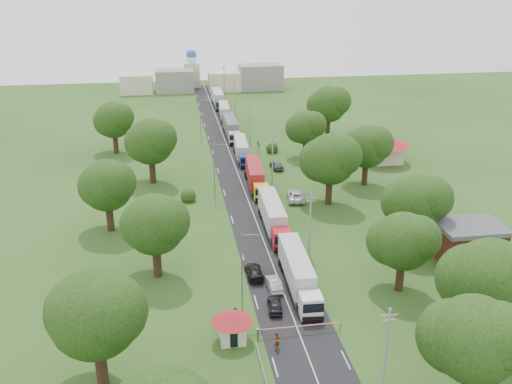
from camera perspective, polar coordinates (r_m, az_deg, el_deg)
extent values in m
plane|color=#254617|center=(84.27, 0.53, -4.29)|extent=(260.00, 260.00, 0.00)
cube|color=black|center=(102.49, -1.30, 0.46)|extent=(8.00, 200.00, 0.04)
cylinder|color=slate|center=(61.99, 0.20, -13.97)|extent=(0.20, 0.20, 1.10)
cube|color=slate|center=(61.70, 0.20, -13.59)|extent=(0.35, 0.35, 0.25)
cylinder|color=red|center=(62.47, 4.39, -13.23)|extent=(9.00, 0.12, 0.12)
cylinder|color=slate|center=(63.81, 8.42, -13.14)|extent=(0.10, 0.10, 1.00)
cube|color=beige|center=(61.32, -2.37, -13.69)|extent=(2.60, 2.60, 2.40)
cone|color=maroon|center=(60.36, -2.39, -12.37)|extent=(4.40, 4.40, 1.10)
cube|color=black|center=(61.33, -1.12, -13.44)|extent=(0.02, 1.20, 0.90)
cube|color=black|center=(60.37, -2.22, -14.55)|extent=(0.80, 0.02, 1.90)
cylinder|color=slate|center=(115.47, 0.33, 3.93)|extent=(0.12, 0.12, 4.00)
cylinder|color=slate|center=(117.74, 0.15, 4.27)|extent=(0.12, 0.12, 4.00)
cube|color=navy|center=(116.14, 0.24, 4.85)|extent=(0.06, 3.00, 1.00)
cube|color=silver|center=(116.14, 0.24, 4.85)|extent=(0.07, 3.10, 0.06)
cylinder|color=gray|center=(54.19, 12.86, -15.29)|extent=(0.24, 0.24, 9.00)
cube|color=gray|center=(52.05, 13.20, -11.92)|extent=(1.60, 0.10, 0.10)
cube|color=gray|center=(52.32, 13.16, -12.38)|extent=(1.20, 0.10, 0.10)
cylinder|color=gray|center=(77.22, 5.43, -3.19)|extent=(0.24, 0.24, 9.00)
cube|color=gray|center=(75.74, 5.53, -0.57)|extent=(1.60, 0.10, 0.10)
cube|color=gray|center=(75.92, 5.51, -0.92)|extent=(1.20, 0.10, 0.10)
cylinder|color=gray|center=(102.75, 1.65, 3.17)|extent=(0.24, 0.24, 9.00)
cube|color=gray|center=(101.64, 1.67, 5.21)|extent=(1.60, 0.10, 0.10)
cube|color=gray|center=(101.78, 1.67, 4.94)|extent=(1.20, 0.10, 0.10)
cylinder|color=gray|center=(129.30, -0.62, 6.96)|extent=(0.24, 0.24, 9.00)
cube|color=gray|center=(128.42, -0.63, 8.61)|extent=(1.60, 0.10, 0.10)
cube|color=gray|center=(128.53, -0.63, 8.39)|extent=(1.20, 0.10, 0.10)
cylinder|color=gray|center=(156.36, -2.13, 9.45)|extent=(0.24, 0.24, 9.00)
cube|color=gray|center=(155.64, -2.15, 10.82)|extent=(1.60, 0.10, 0.10)
cube|color=gray|center=(155.73, -2.15, 10.64)|extent=(1.20, 0.10, 0.10)
cylinder|color=gray|center=(183.71, -3.20, 11.19)|extent=(0.24, 0.24, 9.00)
cube|color=gray|center=(183.09, -3.23, 12.36)|extent=(1.60, 0.10, 0.10)
cube|color=gray|center=(183.16, -3.23, 12.21)|extent=(1.20, 0.10, 0.10)
cylinder|color=slate|center=(63.68, -1.42, -8.21)|extent=(0.16, 0.16, 10.00)
cube|color=slate|center=(61.62, -0.62, -4.33)|extent=(1.80, 0.10, 0.10)
cube|color=slate|center=(61.79, 0.11, -4.41)|extent=(0.50, 0.22, 0.15)
cylinder|color=slate|center=(95.56, -4.19, 2.04)|extent=(0.16, 0.16, 10.00)
cube|color=slate|center=(94.21, -3.72, 4.77)|extent=(1.80, 0.10, 0.10)
cube|color=slate|center=(94.32, -3.24, 4.70)|extent=(0.50, 0.22, 0.15)
cylinder|color=slate|center=(129.08, -5.56, 7.07)|extent=(0.16, 0.16, 10.00)
cube|color=slate|center=(128.07, -5.23, 9.13)|extent=(1.80, 0.10, 0.10)
cube|color=slate|center=(128.16, -4.86, 9.08)|extent=(0.50, 0.22, 0.15)
sphere|color=black|center=(53.07, 21.04, -13.58)|extent=(7.70, 7.70, 7.70)
sphere|color=black|center=(52.52, 23.09, -13.21)|extent=(6.05, 6.05, 6.05)
sphere|color=black|center=(53.85, 19.20, -13.47)|extent=(6.60, 6.60, 6.60)
cylinder|color=#382616|center=(64.15, 21.75, -12.50)|extent=(1.12, 1.12, 4.55)
sphere|color=black|center=(61.38, 22.45, -8.13)|extent=(8.40, 8.40, 8.40)
sphere|color=black|center=(62.19, 20.73, -8.11)|extent=(7.20, 7.20, 7.20)
cylinder|color=#382616|center=(71.67, 14.19, -8.14)|extent=(1.04, 1.04, 3.85)
sphere|color=black|center=(69.55, 14.54, -4.78)|extent=(7.00, 7.00, 7.00)
sphere|color=black|center=(68.91, 15.87, -4.48)|extent=(5.50, 5.50, 5.50)
sphere|color=black|center=(70.42, 13.36, -4.78)|extent=(6.00, 6.00, 6.00)
cylinder|color=#382616|center=(81.97, 15.45, -4.26)|extent=(1.08, 1.08, 4.20)
sphere|color=black|center=(79.98, 15.80, -0.94)|extent=(7.70, 7.70, 7.70)
sphere|color=black|center=(79.33, 17.08, -0.62)|extent=(6.05, 6.05, 6.05)
sphere|color=black|center=(80.90, 14.66, -0.98)|extent=(6.60, 6.60, 6.60)
cylinder|color=#382616|center=(95.07, 7.29, 0.07)|extent=(1.12, 1.12, 4.55)
sphere|color=black|center=(93.22, 7.45, 3.26)|extent=(8.40, 8.40, 8.40)
sphere|color=black|center=(92.29, 8.58, 3.60)|extent=(6.60, 6.60, 6.60)
sphere|color=black|center=(94.46, 6.48, 3.17)|extent=(7.20, 7.20, 7.20)
cylinder|color=#382616|center=(104.96, 10.83, 1.80)|extent=(1.08, 1.08, 4.20)
sphere|color=black|center=(103.40, 11.03, 4.48)|extent=(7.70, 7.70, 7.70)
sphere|color=black|center=(102.66, 11.99, 4.77)|extent=(6.05, 6.05, 6.05)
sphere|color=black|center=(104.44, 10.19, 4.39)|extent=(6.60, 6.60, 6.60)
cylinder|color=#382616|center=(118.51, 4.93, 4.27)|extent=(1.04, 1.04, 3.85)
sphere|color=black|center=(117.25, 5.01, 6.45)|extent=(7.00, 7.00, 7.00)
sphere|color=black|center=(116.42, 5.74, 6.70)|extent=(5.50, 5.50, 5.50)
sphere|color=black|center=(118.32, 4.38, 6.36)|extent=(6.00, 6.00, 6.00)
cylinder|color=#382616|center=(134.63, 7.18, 6.40)|extent=(1.12, 1.12, 4.55)
sphere|color=black|center=(133.33, 7.29, 8.71)|extent=(8.40, 8.40, 8.40)
sphere|color=black|center=(132.44, 8.09, 8.99)|extent=(6.60, 6.60, 6.60)
sphere|color=black|center=(134.55, 6.61, 8.59)|extent=(7.20, 7.20, 7.20)
cylinder|color=#382616|center=(56.89, -15.22, -16.34)|extent=(1.12, 1.12, 4.55)
sphere|color=black|center=(53.75, -15.79, -11.60)|extent=(8.40, 8.40, 8.40)
sphere|color=black|center=(52.08, -14.36, -11.43)|extent=(6.60, 6.60, 6.60)
sphere|color=black|center=(55.50, -16.82, -11.33)|extent=(7.20, 7.20, 7.20)
cylinder|color=#382616|center=(73.49, -9.86, -6.84)|extent=(1.08, 1.08, 4.20)
sphere|color=black|center=(71.26, -10.11, -3.20)|extent=(7.70, 7.70, 7.70)
sphere|color=black|center=(69.88, -9.04, -2.89)|extent=(6.05, 6.05, 6.05)
sphere|color=black|center=(72.78, -10.94, -3.20)|extent=(6.60, 6.60, 6.60)
cylinder|color=#382616|center=(87.52, -14.39, -2.49)|extent=(1.08, 1.08, 4.20)
sphere|color=black|center=(85.66, -14.70, 0.66)|extent=(7.70, 7.70, 7.70)
sphere|color=black|center=(84.21, -13.89, 0.98)|extent=(6.05, 6.05, 6.05)
sphere|color=black|center=(87.25, -15.31, 0.59)|extent=(6.60, 6.60, 6.60)
cylinder|color=#382616|center=(105.70, -10.31, 2.08)|extent=(1.12, 1.12, 4.55)
sphere|color=black|center=(104.05, -10.51, 4.98)|extent=(8.40, 8.40, 8.40)
sphere|color=black|center=(102.61, -9.72, 5.33)|extent=(6.60, 6.60, 6.60)
sphere|color=black|center=(105.70, -11.13, 4.85)|extent=(7.20, 7.20, 7.20)
cylinder|color=#382616|center=(125.32, -13.86, 4.74)|extent=(1.08, 1.08, 4.20)
sphere|color=black|center=(124.02, -14.06, 7.01)|extent=(7.70, 7.70, 7.70)
sphere|color=black|center=(122.65, -13.49, 7.30)|extent=(6.05, 6.05, 6.05)
sphere|color=black|center=(125.59, -14.50, 6.89)|extent=(6.60, 6.60, 6.60)
cube|color=maroon|center=(81.32, 20.46, -4.93)|extent=(8.00, 6.00, 4.60)
cube|color=#47494F|center=(80.27, 20.70, -3.26)|extent=(8.60, 6.60, 0.60)
cube|color=beige|center=(118.39, 12.60, 3.85)|extent=(7.00, 5.00, 4.00)
cone|color=maroon|center=(117.59, 12.71, 5.19)|extent=(10.08, 10.08, 1.80)
cube|color=gray|center=(187.93, -8.15, 10.93)|extent=(12.00, 8.00, 7.00)
cube|color=beige|center=(188.92, -3.20, 11.01)|extent=(10.00, 8.00, 6.00)
cube|color=gray|center=(190.30, 0.46, 11.42)|extent=(14.00, 8.00, 8.00)
cube|color=beige|center=(188.24, -11.85, 10.56)|extent=(10.00, 8.00, 6.00)
cube|color=beige|center=(195.90, -6.42, 11.57)|extent=(5.00, 5.00, 8.00)
cylinder|color=silver|center=(195.14, -6.48, 13.02)|extent=(3.20, 3.20, 2.00)
sphere|color=#2659B2|center=(194.92, -6.50, 13.48)|extent=(3.40, 3.40, 3.40)
cube|color=white|center=(64.92, 5.48, -11.19)|extent=(2.54, 2.54, 2.56)
cube|color=black|center=(63.72, 5.77, -11.50)|extent=(2.36, 0.10, 1.13)
cube|color=slate|center=(64.52, 5.71, -12.51)|extent=(2.26, 0.33, 0.36)
cube|color=slate|center=(71.30, 4.05, -8.72)|extent=(2.76, 11.85, 0.31)
cube|color=#B7B7BC|center=(70.66, 4.03, -7.30)|extent=(2.97, 12.17, 3.07)
cylinder|color=black|center=(64.76, 5.65, -12.42)|extent=(2.41, 1.02, 1.02)
cylinder|color=black|center=(66.25, 5.25, -11.56)|extent=(2.41, 1.02, 1.02)
cylinder|color=black|center=(74.47, 3.43, -7.53)|extent=(2.41, 1.02, 1.02)
cylinder|color=black|center=(75.79, 3.19, -6.98)|extent=(2.41, 1.02, 1.02)
cube|color=red|center=(79.44, 2.59, -4.68)|extent=(2.57, 2.57, 2.61)
cube|color=black|center=(78.17, 2.77, -4.84)|extent=(2.40, 0.09, 1.15)
cube|color=slate|center=(78.85, 2.74, -5.74)|extent=(2.30, 0.32, 0.36)
cube|color=slate|center=(86.28, 1.62, -3.10)|extent=(2.75, 12.05, 0.31)
cube|color=#B8B8B8|center=(85.81, 1.60, -1.87)|extent=(2.97, 12.37, 3.13)
cylinder|color=black|center=(79.10, 2.71, -5.69)|extent=(2.45, 1.04, 1.04)
cylinder|color=black|center=(80.75, 2.44, -5.10)|extent=(2.45, 1.04, 1.04)
cylinder|color=black|center=(89.66, 1.20, -2.30)|extent=(2.45, 1.04, 1.04)
cylinder|color=black|center=(91.08, 1.03, -1.92)|extent=(2.45, 1.04, 1.04)
cube|color=yellow|center=(96.15, 0.51, 0.03)|extent=(2.57, 2.57, 2.51)
cube|color=black|center=(94.90, 0.64, -0.03)|extent=(2.31, 0.18, 1.11)
cube|color=slate|center=(95.46, 0.63, -0.78)|extent=(2.22, 0.40, 0.35)
cube|color=slate|center=(102.94, -0.13, 1.01)|extent=(3.11, 11.70, 0.30)
cube|color=maroon|center=(102.61, -0.15, 2.02)|extent=(3.33, 12.01, 3.02)
cylinder|color=black|center=(95.70, 0.60, -0.75)|extent=(2.36, 1.01, 1.01)
cylinder|color=black|center=(97.36, 0.43, -0.36)|extent=(2.36, 1.01, 1.01)
cylinder|color=black|center=(106.29, -0.42, 1.53)|extent=(2.36, 1.01, 1.01)
cylinder|color=black|center=(107.70, -0.54, 1.80)|extent=(2.36, 1.01, 1.01)
cube|color=navy|center=(112.40, -1.05, 3.14)|extent=(2.36, 2.36, 2.32)
cube|color=black|center=(111.24, -0.97, 3.12)|extent=(2.13, 0.15, 1.02)
cube|color=slate|center=(111.69, -0.97, 2.52)|extent=(2.05, 0.37, 0.33)
cube|color=slate|center=(118.77, -1.49, 3.75)|extent=(2.76, 10.79, 0.28)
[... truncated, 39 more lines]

